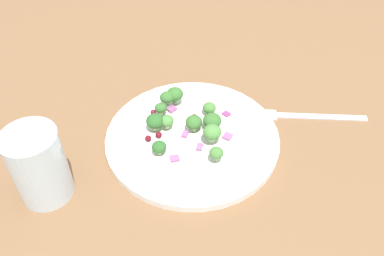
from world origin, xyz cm
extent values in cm
cube|color=brown|center=(0.00, 0.00, -1.00)|extent=(180.00, 180.00, 2.00)
cylinder|color=white|center=(0.10, 2.46, 0.60)|extent=(27.02, 27.02, 1.20)
torus|color=white|center=(0.10, 2.46, 1.20)|extent=(25.86, 25.86, 1.00)
cylinder|color=white|center=(0.10, 2.46, 1.30)|extent=(15.67, 15.67, 0.20)
cylinder|color=#ADD18E|center=(3.55, 4.69, 2.11)|extent=(0.81, 0.81, 0.81)
ellipsoid|color=#4C843D|center=(3.55, 4.69, 3.07)|extent=(2.15, 2.15, 1.61)
cylinder|color=#9EC684|center=(0.58, 1.66, 1.95)|extent=(0.97, 0.97, 0.97)
ellipsoid|color=#386B2D|center=(0.58, 1.66, 3.12)|extent=(2.59, 2.59, 1.95)
cylinder|color=#9EC684|center=(6.73, 3.52, 2.06)|extent=(0.72, 0.72, 0.72)
ellipsoid|color=#386B2D|center=(6.73, 3.52, 2.93)|extent=(1.93, 1.93, 1.45)
cylinder|color=#8EB77A|center=(-6.43, 3.33, 2.24)|extent=(0.77, 0.77, 0.77)
ellipsoid|color=#477A38|center=(-6.43, 3.33, 3.16)|extent=(2.05, 2.05, 1.54)
cylinder|color=#9EC684|center=(7.76, 1.49, 2.38)|extent=(0.87, 0.87, 0.87)
ellipsoid|color=#386B2D|center=(7.76, 1.49, 3.42)|extent=(2.31, 2.31, 1.73)
cylinder|color=#ADD18E|center=(4.50, 6.24, 2.00)|extent=(1.04, 1.04, 1.04)
ellipsoid|color=#2D6028|center=(4.50, 6.24, 3.25)|extent=(2.77, 2.77, 2.08)
cylinder|color=#9EC684|center=(1.94, -2.70, 1.74)|extent=(0.81, 0.81, 0.81)
ellipsoid|color=#477A38|center=(1.94, -2.70, 2.72)|extent=(2.17, 2.17, 1.63)
cylinder|color=#9EC684|center=(-0.94, -0.75, 1.82)|extent=(1.08, 1.08, 1.08)
ellipsoid|color=#386B2D|center=(-0.94, -0.75, 3.11)|extent=(2.87, 2.87, 2.15)
cylinder|color=#8EB77A|center=(7.54, -0.21, 2.20)|extent=(1.05, 1.05, 1.05)
ellipsoid|color=#386B2D|center=(7.54, -0.21, 3.46)|extent=(2.80, 2.80, 2.10)
cylinder|color=#9EC684|center=(-3.18, 1.27, 2.35)|extent=(1.04, 1.04, 1.04)
ellipsoid|color=#4C843D|center=(-3.18, 1.27, 3.59)|extent=(2.76, 2.76, 2.07)
cylinder|color=#ADD18E|center=(0.14, 8.77, 1.85)|extent=(0.81, 0.81, 0.81)
ellipsoid|color=#2D6028|center=(0.14, 8.77, 2.82)|extent=(2.16, 2.16, 1.62)
sphere|color=maroon|center=(7.31, 4.64, 2.22)|extent=(0.93, 0.93, 0.93)
sphere|color=maroon|center=(2.49, -0.23, 1.88)|extent=(0.99, 0.99, 0.99)
sphere|color=maroon|center=(2.83, 6.85, 1.89)|extent=(0.99, 0.99, 0.99)
sphere|color=maroon|center=(3.32, 8.49, 1.77)|extent=(0.98, 0.98, 0.98)
cube|color=#A35B93|center=(6.51, 1.54, 1.74)|extent=(1.31, 1.46, 0.49)
cube|color=#843D75|center=(0.04, -4.77, 1.44)|extent=(1.25, 1.18, 0.44)
cube|color=#A35B93|center=(-2.94, 3.49, 1.59)|extent=(1.52, 1.61, 0.56)
cube|color=#A35B93|center=(0.56, 3.46, 1.69)|extent=(1.45, 1.59, 0.42)
cube|color=#A35B93|center=(-2.36, 7.78, 1.66)|extent=(1.63, 1.72, 0.34)
cube|color=#A35B93|center=(-3.99, -1.28, 1.62)|extent=(1.64, 1.72, 0.50)
cube|color=silver|center=(-9.60, -17.70, 0.25)|extent=(11.07, 11.82, 0.50)
cube|color=silver|center=(-3.28, -10.87, 0.25)|extent=(4.21, 4.27, 0.50)
cylinder|color=silver|center=(5.21, 24.30, 5.47)|extent=(7.23, 7.23, 10.94)
camera|label=1|loc=(-34.31, 30.88, 45.71)|focal=37.83mm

